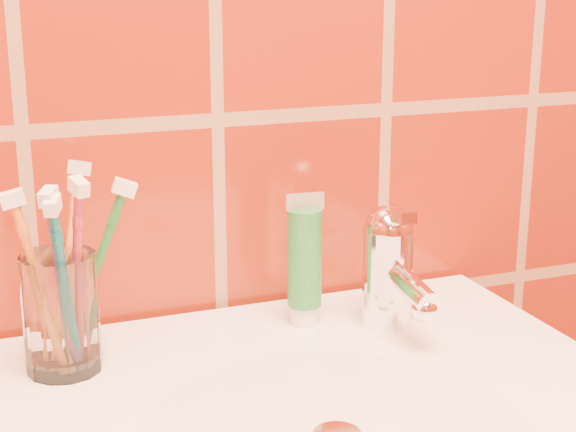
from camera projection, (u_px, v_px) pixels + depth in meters
name	position (u px, v px, depth m)	size (l,w,h in m)	color
glass_tumbler	(61.00, 313.00, 0.75)	(0.06, 0.06, 0.10)	white
toothpaste_tube	(305.00, 264.00, 0.84)	(0.04, 0.03, 0.13)	white
faucet	(390.00, 263.00, 0.84)	(0.05, 0.11, 0.12)	white
toothbrush_0	(64.00, 288.00, 0.72)	(0.04, 0.06, 0.17)	#0D6673
toothbrush_1	(40.00, 286.00, 0.73)	(0.06, 0.02, 0.17)	orange
toothbrush_2	(68.00, 265.00, 0.76)	(0.06, 0.06, 0.18)	orange
toothbrush_3	(94.00, 275.00, 0.75)	(0.08, 0.03, 0.17)	#1C692A
toothbrush_4	(62.00, 284.00, 0.72)	(0.04, 0.05, 0.18)	#6C428E
toothbrush_5	(77.00, 277.00, 0.73)	(0.03, 0.06, 0.18)	#A52331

